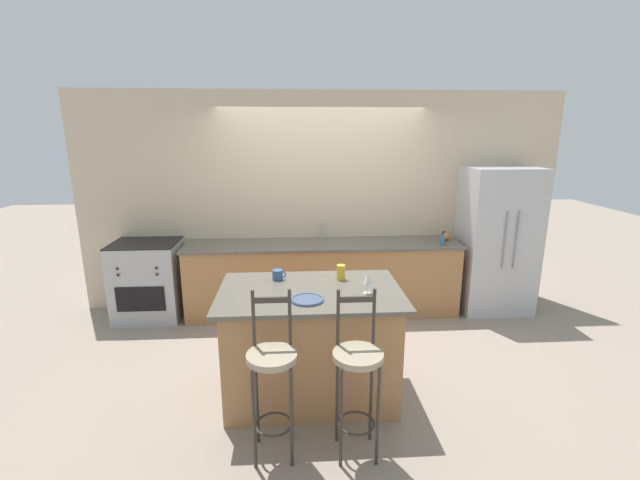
# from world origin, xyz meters

# --- Properties ---
(ground_plane) EXTENTS (18.00, 18.00, 0.00)m
(ground_plane) POSITION_xyz_m (0.00, 0.00, 0.00)
(ground_plane) COLOR gray
(wall_back) EXTENTS (6.00, 0.07, 2.70)m
(wall_back) POSITION_xyz_m (0.00, 0.69, 1.35)
(wall_back) COLOR beige
(wall_back) RESTS_ON ground_plane
(back_counter) EXTENTS (3.33, 0.67, 0.90)m
(back_counter) POSITION_xyz_m (0.00, 0.37, 0.45)
(back_counter) COLOR #A87547
(back_counter) RESTS_ON ground_plane
(sink_faucet) EXTENTS (0.02, 0.13, 0.22)m
(sink_faucet) POSITION_xyz_m (0.00, 0.57, 1.04)
(sink_faucet) COLOR #ADAFB5
(sink_faucet) RESTS_ON back_counter
(kitchen_island) EXTENTS (1.50, 0.97, 0.96)m
(kitchen_island) POSITION_xyz_m (-0.23, -1.36, 0.48)
(kitchen_island) COLOR #A87547
(kitchen_island) RESTS_ON ground_plane
(refrigerator) EXTENTS (0.85, 0.69, 1.80)m
(refrigerator) POSITION_xyz_m (2.16, 0.34, 0.90)
(refrigerator) COLOR #BCBCC1
(refrigerator) RESTS_ON ground_plane
(oven_range) EXTENTS (0.77, 0.64, 0.94)m
(oven_range) POSITION_xyz_m (-2.12, 0.36, 0.47)
(oven_range) COLOR #ADAFB5
(oven_range) RESTS_ON ground_plane
(bar_stool_near) EXTENTS (0.34, 0.34, 1.19)m
(bar_stool_near) POSITION_xyz_m (-0.52, -2.06, 0.63)
(bar_stool_near) COLOR #332D28
(bar_stool_near) RESTS_ON ground_plane
(bar_stool_far) EXTENTS (0.34, 0.34, 1.19)m
(bar_stool_far) POSITION_xyz_m (0.06, -2.08, 0.63)
(bar_stool_far) COLOR #332D28
(bar_stool_far) RESTS_ON ground_plane
(dinner_plate) EXTENTS (0.26, 0.26, 0.02)m
(dinner_plate) POSITION_xyz_m (-0.26, -1.59, 0.97)
(dinner_plate) COLOR #425170
(dinner_plate) RESTS_ON kitchen_island
(wine_glass) EXTENTS (0.07, 0.07, 0.18)m
(wine_glass) POSITION_xyz_m (0.23, -1.47, 1.08)
(wine_glass) COLOR white
(wine_glass) RESTS_ON kitchen_island
(coffee_mug) EXTENTS (0.12, 0.09, 0.09)m
(coffee_mug) POSITION_xyz_m (-0.50, -1.09, 1.00)
(coffee_mug) COLOR #335689
(coffee_mug) RESTS_ON kitchen_island
(tumbler_cup) EXTENTS (0.08, 0.08, 0.13)m
(tumbler_cup) POSITION_xyz_m (0.05, -1.12, 1.02)
(tumbler_cup) COLOR gold
(tumbler_cup) RESTS_ON kitchen_island
(pumpkin_decoration) EXTENTS (0.12, 0.12, 0.12)m
(pumpkin_decoration) POSITION_xyz_m (1.52, 0.40, 0.95)
(pumpkin_decoration) COLOR orange
(pumpkin_decoration) RESTS_ON back_counter
(soap_bottle) EXTENTS (0.05, 0.05, 0.16)m
(soap_bottle) POSITION_xyz_m (1.43, 0.20, 0.97)
(soap_bottle) COLOR teal
(soap_bottle) RESTS_ON back_counter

